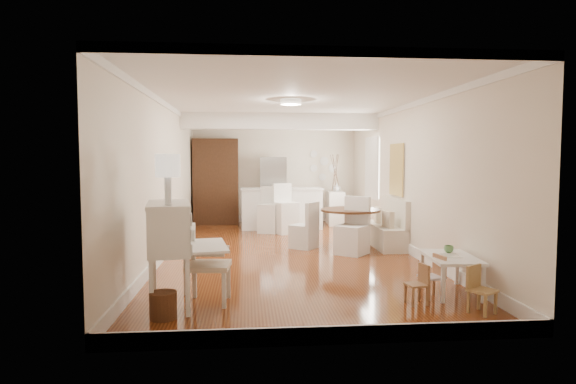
{
  "coord_description": "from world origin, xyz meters",
  "views": [
    {
      "loc": [
        -0.77,
        -8.91,
        1.77
      ],
      "look_at": [
        0.02,
        0.3,
        1.13
      ],
      "focal_mm": 30.0,
      "sensor_mm": 36.0,
      "label": 1
    }
  ],
  "objects": [
    {
      "name": "secretary_bureau",
      "position": [
        -1.7,
        -3.14,
        0.63
      ],
      "size": [
        1.12,
        1.14,
        1.25
      ],
      "primitive_type": "cube",
      "rotation": [
        0.0,
        0.0,
        0.15
      ],
      "color": "white",
      "rests_on": "ground"
    },
    {
      "name": "pencil_cup",
      "position": [
        1.96,
        -2.67,
        0.54
      ],
      "size": [
        0.13,
        0.13,
        0.1
      ],
      "primitive_type": "imported",
      "rotation": [
        0.0,
        0.0,
        0.03
      ],
      "color": "#5C9859",
      "rests_on": "kids_table"
    },
    {
      "name": "banquette",
      "position": [
        1.99,
        0.5,
        0.49
      ],
      "size": [
        0.52,
        1.6,
        0.98
      ],
      "primitive_type": "cube",
      "color": "silver",
      "rests_on": "ground"
    },
    {
      "name": "slip_chair_far",
      "position": [
        0.35,
        0.46,
        0.46
      ],
      "size": [
        0.63,
        0.62,
        0.92
      ],
      "primitive_type": "cube",
      "rotation": [
        0.0,
        0.0,
        -2.23
      ],
      "color": "silver",
      "rests_on": "ground"
    },
    {
      "name": "room",
      "position": [
        0.04,
        0.32,
        1.98
      ],
      "size": [
        9.0,
        9.04,
        2.82
      ],
      "color": "brown",
      "rests_on": "ground"
    },
    {
      "name": "breakfast_counter",
      "position": [
        0.1,
        3.1,
        0.52
      ],
      "size": [
        2.05,
        0.65,
        1.03
      ],
      "primitive_type": "cube",
      "color": "white",
      "rests_on": "ground"
    },
    {
      "name": "dining_table",
      "position": [
        1.24,
        0.26,
        0.4
      ],
      "size": [
        1.27,
        1.27,
        0.79
      ],
      "primitive_type": "cylinder",
      "rotation": [
        0.0,
        0.0,
        -0.1
      ],
      "color": "#4E2D19",
      "rests_on": "ground"
    },
    {
      "name": "pantry_cabinet",
      "position": [
        -1.6,
        4.18,
        1.15
      ],
      "size": [
        1.2,
        0.6,
        2.3
      ],
      "primitive_type": "cube",
      "color": "#381E11",
      "rests_on": "ground"
    },
    {
      "name": "gustavian_armchair",
      "position": [
        -1.25,
        -3.04,
        0.48
      ],
      "size": [
        0.6,
        0.6,
        0.96
      ],
      "primitive_type": "cube",
      "rotation": [
        0.0,
        0.0,
        1.49
      ],
      "color": "silver",
      "rests_on": "ground"
    },
    {
      "name": "kids_chair_b",
      "position": [
        1.56,
        -3.07,
        0.28
      ],
      "size": [
        0.32,
        0.32,
        0.56
      ],
      "primitive_type": "cube",
      "rotation": [
        0.0,
        0.0,
        -1.35
      ],
      "color": "tan",
      "rests_on": "ground"
    },
    {
      "name": "branch_vase",
      "position": [
        1.64,
        3.85,
        1.0
      ],
      "size": [
        0.25,
        0.25,
        0.22
      ],
      "primitive_type": "imported",
      "rotation": [
        0.0,
        0.0,
        0.24
      ],
      "color": "silver",
      "rests_on": "sideboard"
    },
    {
      "name": "sideboard",
      "position": [
        1.6,
        3.82,
        0.45
      ],
      "size": [
        0.47,
        0.96,
        0.89
      ],
      "primitive_type": "cube",
      "rotation": [
        0.0,
        0.0,
        -0.06
      ],
      "color": "beige",
      "rests_on": "ground"
    },
    {
      "name": "slip_chair_near",
      "position": [
        1.16,
        -0.22,
        0.53
      ],
      "size": [
        0.72,
        0.72,
        1.06
      ],
      "primitive_type": "cube",
      "rotation": [
        0.0,
        0.0,
        -0.68
      ],
      "color": "white",
      "rests_on": "ground"
    },
    {
      "name": "kids_table",
      "position": [
        1.9,
        -2.87,
        0.25
      ],
      "size": [
        0.67,
        1.03,
        0.49
      ],
      "primitive_type": "cube",
      "rotation": [
        0.0,
        0.0,
        -0.08
      ],
      "color": "silver",
      "rests_on": "ground"
    },
    {
      "name": "wicker_basket",
      "position": [
        -1.7,
        -3.59,
        0.15
      ],
      "size": [
        0.37,
        0.37,
        0.3
      ],
      "primitive_type": "cylinder",
      "rotation": [
        0.0,
        0.0,
        -0.25
      ],
      "color": "#56311B",
      "rests_on": "ground"
    },
    {
      "name": "bar_stool_right",
      "position": [
        0.15,
        2.33,
        0.59
      ],
      "size": [
        0.62,
        0.62,
        1.18
      ],
      "primitive_type": "cube",
      "rotation": [
        0.0,
        0.0,
        0.39
      ],
      "color": "white",
      "rests_on": "ground"
    },
    {
      "name": "kids_chair_c",
      "position": [
        1.9,
        -3.72,
        0.28
      ],
      "size": [
        0.37,
        0.37,
        0.55
      ],
      "primitive_type": "cube",
      "rotation": [
        0.0,
        0.0,
        0.55
      ],
      "color": "#AA834D",
      "rests_on": "ground"
    },
    {
      "name": "fridge",
      "position": [
        0.3,
        4.15,
        0.9
      ],
      "size": [
        0.75,
        0.65,
        1.8
      ],
      "primitive_type": "imported",
      "color": "silver",
      "rests_on": "ground"
    },
    {
      "name": "bar_stool_left",
      "position": [
        -0.27,
        2.49,
        0.55
      ],
      "size": [
        0.55,
        0.55,
        1.1
      ],
      "primitive_type": "cube",
      "rotation": [
        0.0,
        0.0,
        -0.28
      ],
      "color": "white",
      "rests_on": "ground"
    },
    {
      "name": "kids_chair_a",
      "position": [
        1.28,
        -3.31,
        0.25
      ],
      "size": [
        0.28,
        0.28,
        0.5
      ],
      "primitive_type": "cube",
      "rotation": [
        0.0,
        0.0,
        -1.4
      ],
      "color": "#966944",
      "rests_on": "ground"
    }
  ]
}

